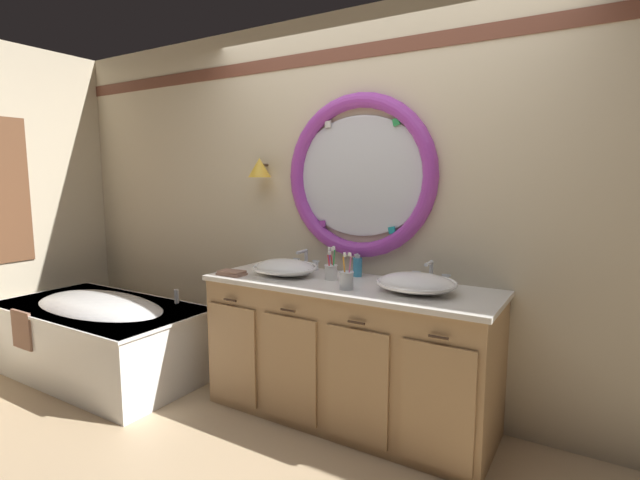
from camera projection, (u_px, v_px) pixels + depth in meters
ground_plane at (326, 434)px, 2.82m from camera, size 14.00×14.00×0.00m
back_wall_assembly at (370, 207)px, 3.14m from camera, size 6.40×0.26×2.60m
vanity_counter at (347, 351)px, 2.96m from camera, size 1.84×0.65×0.88m
bathtub at (101, 333)px, 3.63m from camera, size 1.67×0.87×0.66m
sink_basin_left at (285, 267)px, 3.11m from camera, size 0.43×0.43×0.11m
sink_basin_right at (416, 283)px, 2.64m from camera, size 0.45×0.45×0.11m
faucet_set_left at (305, 261)px, 3.32m from camera, size 0.21×0.14×0.14m
faucet_set_right at (431, 275)px, 2.85m from camera, size 0.24×0.13×0.15m
toothbrush_holder_left at (331, 271)px, 2.98m from camera, size 0.09×0.09×0.22m
toothbrush_holder_right at (346, 279)px, 2.72m from camera, size 0.09×0.09×0.22m
soap_dispenser at (357, 266)px, 3.07m from camera, size 0.06×0.07×0.15m
folded_hand_towel at (232, 273)px, 3.12m from camera, size 0.18×0.11×0.03m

